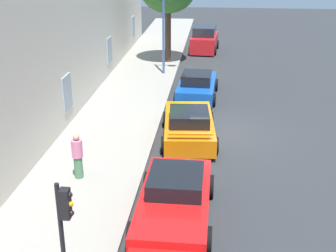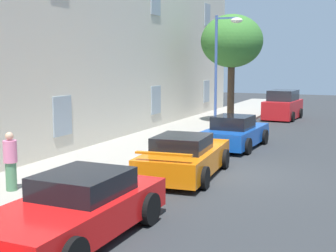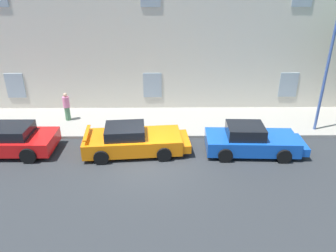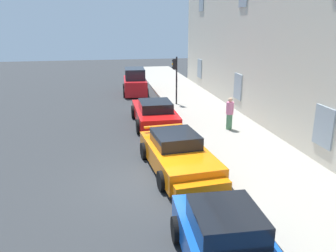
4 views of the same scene
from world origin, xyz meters
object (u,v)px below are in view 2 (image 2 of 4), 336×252
(hatchback_parked, at_px, (283,106))
(tree_near_kerb, at_px, (232,42))
(pedestrian_admiring, at_px, (10,161))
(sportscar_red_lead, at_px, (69,213))
(sportscar_yellow_flank, at_px, (186,156))
(street_lamp, at_px, (224,52))
(sportscar_white_middle, at_px, (236,133))

(hatchback_parked, relative_size, tree_near_kerb, 0.62)
(pedestrian_admiring, bearing_deg, sportscar_red_lead, -122.02)
(pedestrian_admiring, bearing_deg, sportscar_yellow_flank, -39.99)
(tree_near_kerb, relative_size, pedestrian_admiring, 3.83)
(pedestrian_admiring, bearing_deg, tree_near_kerb, -4.63)
(sportscar_yellow_flank, height_order, pedestrian_admiring, pedestrian_admiring)
(hatchback_parked, height_order, street_lamp, street_lamp)
(sportscar_red_lead, xyz_separation_m, street_lamp, (15.67, 1.65, 3.53))
(sportscar_red_lead, bearing_deg, pedestrian_admiring, 57.98)
(sportscar_yellow_flank, height_order, sportscar_white_middle, sportscar_white_middle)
(sportscar_white_middle, height_order, street_lamp, street_lamp)
(sportscar_yellow_flank, xyz_separation_m, pedestrian_admiring, (-4.14, 3.47, 0.36))
(sportscar_yellow_flank, height_order, tree_near_kerb, tree_near_kerb)
(sportscar_yellow_flank, relative_size, tree_near_kerb, 0.82)
(sportscar_red_lead, height_order, pedestrian_admiring, pedestrian_admiring)
(sportscar_white_middle, relative_size, pedestrian_admiring, 2.88)
(hatchback_parked, xyz_separation_m, pedestrian_admiring, (-20.41, 3.63, 0.11))
(sportscar_yellow_flank, bearing_deg, pedestrian_admiring, 140.01)
(sportscar_white_middle, bearing_deg, street_lamp, 24.89)
(sportscar_yellow_flank, relative_size, street_lamp, 0.87)
(hatchback_parked, bearing_deg, sportscar_yellow_flank, 179.45)
(sportscar_red_lead, distance_m, hatchback_parked, 22.56)
(sportscar_red_lead, bearing_deg, tree_near_kerb, 6.45)
(sportscar_white_middle, distance_m, hatchback_parked, 10.75)
(sportscar_red_lead, height_order, tree_near_kerb, tree_near_kerb)
(pedestrian_admiring, bearing_deg, sportscar_white_middle, -20.36)
(sportscar_red_lead, xyz_separation_m, sportscar_white_middle, (11.81, -0.14, -0.01))
(sportscar_yellow_flank, xyz_separation_m, street_lamp, (9.37, 1.68, 3.55))
(sportscar_yellow_flank, relative_size, pedestrian_admiring, 3.13)
(street_lamp, bearing_deg, tree_near_kerb, 8.80)
(street_lamp, bearing_deg, sportscar_yellow_flank, -169.85)
(sportscar_yellow_flank, bearing_deg, hatchback_parked, -0.55)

